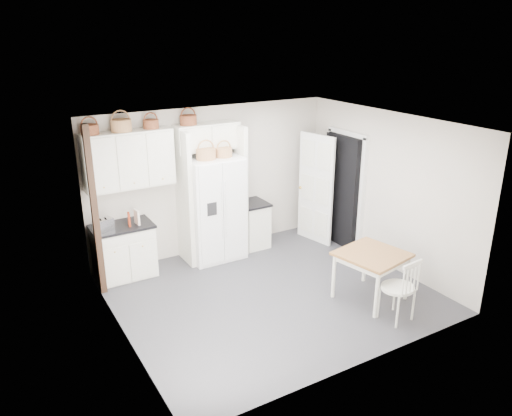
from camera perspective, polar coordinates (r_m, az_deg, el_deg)
floor at (r=7.77m, az=1.72°, el=-9.71°), size 4.50×4.50×0.00m
ceiling at (r=6.87m, az=1.94°, el=9.52°), size 4.50×4.50×0.00m
wall_back at (r=8.89m, az=-5.05°, el=3.21°), size 4.50×0.00×4.50m
wall_left at (r=6.39m, az=-15.57°, el=-4.24°), size 0.00×4.00×4.00m
wall_right at (r=8.57m, az=14.69°, el=2.00°), size 0.00×4.00×4.00m
refrigerator at (r=8.65m, az=-4.88°, el=0.00°), size 0.94×0.75×1.81m
base_cab_left at (r=8.37m, az=-14.85°, el=-4.88°), size 0.92×0.58×0.85m
base_cab_right at (r=9.22m, az=-0.36°, el=-1.97°), size 0.46×0.56×0.81m
dining_table at (r=7.66m, az=12.95°, el=-7.56°), size 1.04×1.04×0.74m
windsor_chair at (r=7.18m, az=15.89°, el=-8.73°), size 0.52×0.48×0.98m
counter_left at (r=8.20m, az=-15.12°, el=-2.04°), size 0.96×0.62×0.04m
counter_right at (r=9.07m, az=-0.37°, el=0.53°), size 0.50×0.59×0.04m
toaster at (r=7.99m, az=-17.04°, el=-1.88°), size 0.33×0.25×0.20m
cookbook_red at (r=8.11m, az=-14.31°, el=-1.27°), size 0.06×0.14×0.21m
cookbook_cream at (r=8.13m, az=-13.46°, el=-1.02°), size 0.05×0.16×0.24m
basket_upper_a at (r=7.83m, az=-18.46°, el=8.50°), size 0.26×0.26×0.15m
basket_upper_b at (r=7.94m, az=-15.16°, el=9.09°), size 0.31×0.31×0.19m
basket_upper_c at (r=8.07m, az=-11.91°, el=9.37°), size 0.25×0.25×0.14m
basket_bridge_a at (r=8.29m, az=-7.74°, el=9.93°), size 0.28×0.28×0.16m
basket_fridge_a at (r=8.22m, az=-5.74°, el=6.15°), size 0.33×0.33×0.18m
basket_fridge_b at (r=8.36m, az=-3.70°, el=6.36°), size 0.28×0.28×0.15m
upper_cabinet at (r=8.07m, az=-14.34°, el=5.37°), size 1.40×0.34×0.90m
bridge_cabinet at (r=8.47m, az=-5.64°, el=8.13°), size 1.12×0.34×0.45m
fridge_panel_left at (r=8.42m, az=-8.19°, el=1.06°), size 0.08×0.60×2.30m
fridge_panel_right at (r=8.83m, az=-2.07°, el=2.15°), size 0.08×0.60×2.30m
trim_post at (r=7.63m, az=-17.94°, el=-0.52°), size 0.09×0.09×2.60m
doorway_void at (r=9.29m, az=9.85°, el=1.96°), size 0.18×0.85×2.05m
door_slab at (r=9.32m, az=6.83°, el=2.17°), size 0.21×0.79×2.05m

